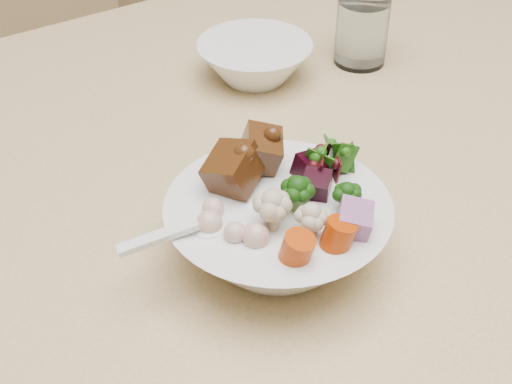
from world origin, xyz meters
TOP-DOWN VIEW (x-y plane):
  - dining_table at (0.18, 0.04)m, footprint 1.84×1.15m
  - chair_far at (-0.02, 0.81)m, footprint 0.50×0.50m
  - food_bowl at (-0.12, -0.02)m, footprint 0.20×0.20m
  - soup_spoon at (-0.20, -0.00)m, footprint 0.10×0.05m
  - water_glass at (0.20, 0.20)m, footprint 0.07×0.07m
  - side_bowl at (0.07, 0.25)m, footprint 0.15×0.15m

SIDE VIEW (x-z plane):
  - chair_far at x=-0.02m, z-range 0.05..0.90m
  - dining_table at x=0.18m, z-range 0.33..1.15m
  - side_bowl at x=0.07m, z-range 0.83..0.87m
  - food_bowl at x=-0.12m, z-range 0.81..0.92m
  - water_glass at x=0.20m, z-range 0.82..0.94m
  - soup_spoon at x=-0.20m, z-range 0.88..0.89m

